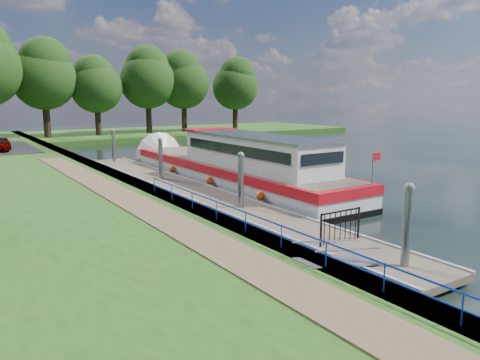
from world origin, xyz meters
TOP-DOWN VIEW (x-y plane):
  - ground at (0.00, 0.00)m, footprint 160.00×160.00m
  - bank_edge at (-2.55, 15.00)m, footprint 1.10×90.00m
  - far_bank at (12.00, 52.00)m, footprint 60.00×18.00m
  - footpath at (-4.40, 8.00)m, footprint 1.60×40.00m
  - blue_fence at (-2.75, 3.00)m, footprint 0.04×18.04m
  - pontoon at (0.00, 13.00)m, footprint 2.50×30.00m
  - mooring_piles at (0.00, 13.00)m, footprint 0.30×27.30m
  - gangway at (-1.85, 0.50)m, footprint 2.58×1.00m
  - gate_panel at (-0.00, 2.20)m, footprint 1.85×0.05m
  - barge at (3.60, 15.45)m, footprint 4.36×21.15m
  - horizon_trees at (-1.61, 48.68)m, footprint 54.38×10.03m
  - car_a at (-6.93, 34.86)m, footprint 2.02×3.59m

SIDE VIEW (x-z plane):
  - ground at x=0.00m, z-range 0.00..0.00m
  - pontoon at x=0.00m, z-range -0.10..0.46m
  - far_bank at x=12.00m, z-range 0.00..0.60m
  - bank_edge at x=-2.55m, z-range 0.00..0.78m
  - gangway at x=-1.85m, z-range 0.16..1.09m
  - footpath at x=-4.40m, z-range 0.78..0.83m
  - barge at x=3.60m, z-range -1.30..3.48m
  - gate_panel at x=0.00m, z-range 0.57..1.72m
  - mooring_piles at x=0.00m, z-range -0.50..3.05m
  - blue_fence at x=-2.75m, z-range 0.95..1.67m
  - car_a at x=-6.93m, z-range 0.83..1.99m
  - horizon_trees at x=-1.61m, z-range 1.51..14.38m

